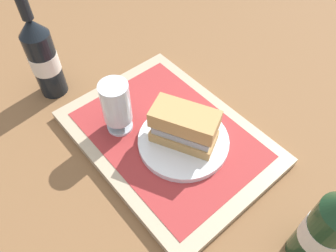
# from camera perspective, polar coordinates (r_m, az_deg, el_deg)

# --- Properties ---
(ground_plane) EXTENTS (3.00, 3.00, 0.00)m
(ground_plane) POSITION_cam_1_polar(r_m,az_deg,el_deg) (0.72, 0.00, -2.47)
(ground_plane) COLOR brown
(tray) EXTENTS (0.44, 0.32, 0.02)m
(tray) POSITION_cam_1_polar(r_m,az_deg,el_deg) (0.71, 0.00, -2.00)
(tray) COLOR tan
(tray) RESTS_ON ground_plane
(placemat) EXTENTS (0.38, 0.27, 0.00)m
(placemat) POSITION_cam_1_polar(r_m,az_deg,el_deg) (0.70, 0.00, -1.48)
(placemat) COLOR #9E2D2D
(placemat) RESTS_ON tray
(plate) EXTENTS (0.19, 0.19, 0.01)m
(plate) POSITION_cam_1_polar(r_m,az_deg,el_deg) (0.69, 2.69, -2.65)
(plate) COLOR white
(plate) RESTS_ON placemat
(sandwich) EXTENTS (0.14, 0.12, 0.08)m
(sandwich) POSITION_cam_1_polar(r_m,az_deg,el_deg) (0.65, 2.57, 0.03)
(sandwich) COLOR tan
(sandwich) RESTS_ON plate
(beer_glass) EXTENTS (0.06, 0.06, 0.12)m
(beer_glass) POSITION_cam_1_polar(r_m,az_deg,el_deg) (0.67, -8.97, 3.52)
(beer_glass) COLOR silver
(beer_glass) RESTS_ON placemat
(beer_bottle) EXTENTS (0.07, 0.07, 0.27)m
(beer_bottle) POSITION_cam_1_polar(r_m,az_deg,el_deg) (0.80, -20.94, 11.14)
(beer_bottle) COLOR black
(beer_bottle) RESTS_ON ground_plane
(second_bottle) EXTENTS (0.07, 0.07, 0.27)m
(second_bottle) POSITION_cam_1_polar(r_m,az_deg,el_deg) (0.57, 25.86, -15.87)
(second_bottle) COLOR #19381E
(second_bottle) RESTS_ON ground_plane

